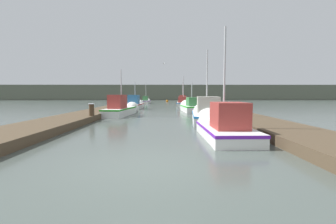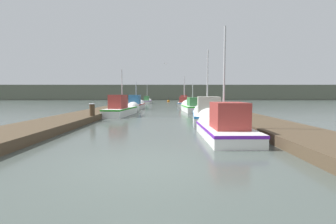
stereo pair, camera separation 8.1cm
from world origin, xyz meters
name	(u,v)px [view 2 (the right image)]	position (x,y,z in m)	size (l,w,h in m)	color
ground_plane	(145,166)	(0.00, 0.00, 0.00)	(200.00, 200.00, 0.00)	#47514C
dock_left	(105,110)	(-5.38, 16.00, 0.18)	(2.60, 40.00, 0.37)	#4C3D2B
dock_right	(218,110)	(5.38, 16.00, 0.18)	(2.60, 40.00, 0.37)	#4C3D2B
distant_shore_ridge	(166,93)	(0.00, 65.85, 2.16)	(120.00, 16.00, 4.32)	#565B4C
fishing_boat_0	(220,126)	(2.75, 4.03, 0.40)	(1.75, 4.85, 4.91)	silver
fishing_boat_1	(206,114)	(3.00, 8.96, 0.48)	(2.20, 5.81, 4.93)	silver
fishing_boat_2	(123,109)	(-3.19, 13.35, 0.51)	(2.02, 6.41, 4.06)	silver
fishing_boat_3	(192,107)	(2.94, 17.17, 0.44)	(2.10, 4.93, 3.39)	silver
fishing_boat_4	(136,104)	(-3.20, 21.24, 0.50)	(1.63, 5.60, 3.50)	silver
fishing_boat_5	(184,103)	(2.90, 26.79, 0.44)	(2.18, 4.65, 4.82)	silver
fishing_boat_6	(183,102)	(3.18, 32.05, 0.47)	(1.97, 5.95, 4.37)	silver
fishing_boat_7	(147,101)	(-3.31, 36.42, 0.41)	(1.49, 4.57, 4.13)	silver
mooring_piling_0	(92,112)	(-4.23, 8.78, 0.57)	(0.36, 0.36, 1.14)	#473523
mooring_piling_1	(186,100)	(4.29, 39.65, 0.62)	(0.27, 0.27, 1.23)	#473523
mooring_piling_2	(231,114)	(3.95, 6.81, 0.66)	(0.27, 0.27, 1.31)	#473523
channel_buoy	(168,101)	(0.63, 44.50, 0.16)	(0.56, 0.56, 1.06)	#BF6513
seagull_lead	(165,64)	(0.21, 25.02, 5.78)	(0.48, 0.46, 0.12)	white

